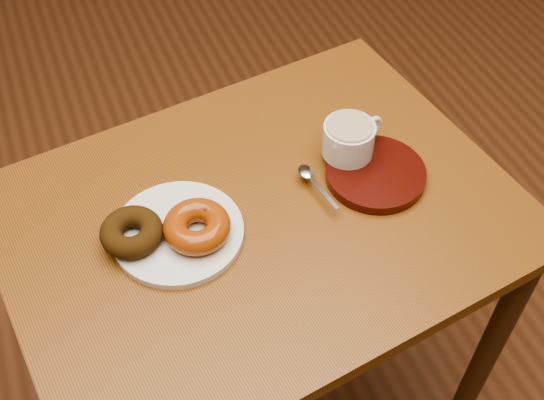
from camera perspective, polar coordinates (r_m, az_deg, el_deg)
name	(u,v)px	position (r m, az deg, el deg)	size (l,w,h in m)	color
cafe_table	(261,256)	(1.17, -0.91, -4.73)	(0.87, 0.70, 0.75)	brown
donut_plate	(178,233)	(1.05, -7.86, -2.72)	(0.20, 0.20, 0.01)	silver
donut_cinnamon	(132,232)	(1.03, -11.66, -2.65)	(0.09, 0.09, 0.03)	#37210B
donut_caramel	(197,226)	(1.02, -6.30, -2.21)	(0.14, 0.14, 0.04)	#954010
saucer	(375,174)	(1.13, 8.65, 2.19)	(0.16, 0.16, 0.02)	#340B07
coffee_cup	(349,138)	(1.13, 6.49, 5.14)	(0.11, 0.09, 0.06)	silver
teaspoon	(309,176)	(1.10, 3.12, 2.05)	(0.03, 0.11, 0.01)	silver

